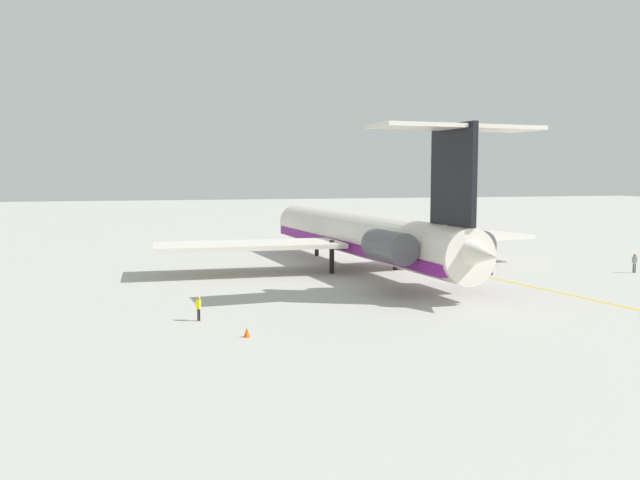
{
  "coord_description": "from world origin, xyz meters",
  "views": [
    {
      "loc": [
        -66.5,
        28.0,
        9.37
      ],
      "look_at": [
        -4.8,
        10.31,
        3.09
      ],
      "focal_mm": 37.21,
      "sensor_mm": 36.0,
      "label": 1
    }
  ],
  "objects_px": {
    "ground_crew_portside": "(452,236)",
    "ground_crew_near_nose": "(199,305)",
    "main_jetliner": "(364,235)",
    "ground_crew_near_tail": "(635,261)",
    "safety_cone_nose": "(247,332)"
  },
  "relations": [
    {
      "from": "main_jetliner",
      "to": "safety_cone_nose",
      "type": "height_order",
      "value": "main_jetliner"
    },
    {
      "from": "ground_crew_near_tail",
      "to": "safety_cone_nose",
      "type": "xyz_separation_m",
      "value": [
        -15.04,
        40.3,
        -0.88
      ]
    },
    {
      "from": "main_jetliner",
      "to": "ground_crew_portside",
      "type": "distance_m",
      "value": 29.5
    },
    {
      "from": "main_jetliner",
      "to": "ground_crew_near_nose",
      "type": "distance_m",
      "value": 25.28
    },
    {
      "from": "ground_crew_near_tail",
      "to": "ground_crew_near_nose",
      "type": "bearing_deg",
      "value": 147.01
    },
    {
      "from": "ground_crew_portside",
      "to": "ground_crew_near_tail",
      "type": "bearing_deg",
      "value": -174.78
    },
    {
      "from": "ground_crew_near_tail",
      "to": "safety_cone_nose",
      "type": "height_order",
      "value": "ground_crew_near_tail"
    },
    {
      "from": "main_jetliner",
      "to": "ground_crew_portside",
      "type": "relative_size",
      "value": 25.44
    },
    {
      "from": "main_jetliner",
      "to": "ground_crew_near_nose",
      "type": "bearing_deg",
      "value": 130.85
    },
    {
      "from": "ground_crew_near_nose",
      "to": "safety_cone_nose",
      "type": "bearing_deg",
      "value": 165.33
    },
    {
      "from": "ground_crew_near_tail",
      "to": "ground_crew_portside",
      "type": "distance_m",
      "value": 29.49
    },
    {
      "from": "main_jetliner",
      "to": "ground_crew_near_tail",
      "type": "height_order",
      "value": "main_jetliner"
    },
    {
      "from": "ground_crew_portside",
      "to": "ground_crew_near_nose",
      "type": "bearing_deg",
      "value": 132.2
    },
    {
      "from": "ground_crew_near_nose",
      "to": "safety_cone_nose",
      "type": "height_order",
      "value": "ground_crew_near_nose"
    },
    {
      "from": "ground_crew_near_tail",
      "to": "safety_cone_nose",
      "type": "relative_size",
      "value": 3.32
    }
  ]
}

